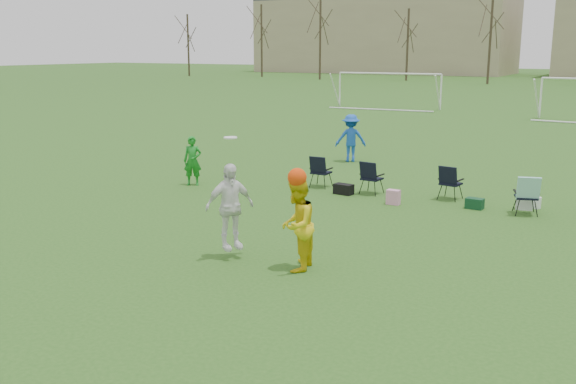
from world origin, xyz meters
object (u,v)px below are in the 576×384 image
Objects in this scene: center_contest at (268,216)px; fielder_blue at (351,138)px; goal_left at (389,80)px; fielder_green_near at (193,161)px.

fielder_blue is at bearing 106.70° from center_contest.
goal_left reaches higher than fielder_blue.
goal_left is at bearing 71.31° from fielder_green_near.
center_contest is at bearing -68.80° from fielder_green_near.
fielder_blue is 0.24× the size of goal_left.
center_contest reaches higher than fielder_green_near.
goal_left is (-10.17, 32.80, 0.94)m from center_contest.
center_contest is (3.44, -11.48, 0.11)m from fielder_blue.
fielder_green_near is at bearing 37.63° from fielder_blue.
fielder_blue is (2.48, 6.26, 0.12)m from fielder_green_near.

